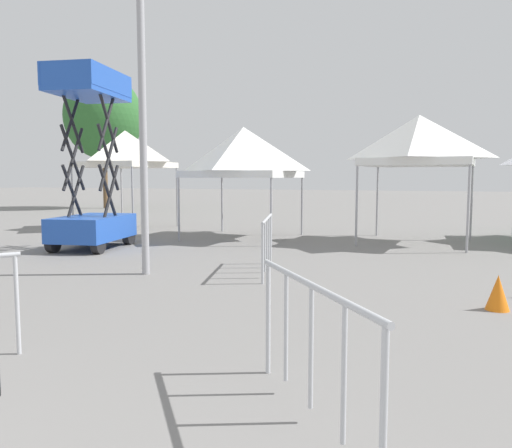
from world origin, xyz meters
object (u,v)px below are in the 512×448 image
(scissor_lift, at_px, (92,197))
(crowd_barrier_near_person, at_px, (267,234))
(traffic_cone_lot_center, at_px, (498,293))
(light_pole_near_lift, at_px, (141,37))
(canopy_tent_far_right, at_px, (243,152))
(canopy_tent_behind_center, at_px, (419,141))
(tree_behind_tents_center, at_px, (103,117))
(canopy_tent_far_left, at_px, (125,149))
(crowd_barrier_mid_lot, at_px, (311,325))

(scissor_lift, relative_size, crowd_barrier_near_person, 2.22)
(crowd_barrier_near_person, height_order, traffic_cone_lot_center, crowd_barrier_near_person)
(scissor_lift, xyz_separation_m, light_pole_near_lift, (3.20, -2.46, 3.04))
(canopy_tent_far_right, relative_size, canopy_tent_behind_center, 0.94)
(canopy_tent_far_right, distance_m, tree_behind_tents_center, 17.04)
(tree_behind_tents_center, distance_m, crowd_barrier_near_person, 22.49)
(canopy_tent_behind_center, height_order, traffic_cone_lot_center, canopy_tent_behind_center)
(tree_behind_tents_center, relative_size, traffic_cone_lot_center, 15.86)
(canopy_tent_behind_center, bearing_deg, scissor_lift, -152.54)
(canopy_tent_far_right, height_order, scissor_lift, scissor_lift)
(canopy_tent_far_right, height_order, traffic_cone_lot_center, canopy_tent_far_right)
(canopy_tent_far_left, relative_size, crowd_barrier_near_person, 1.72)
(canopy_tent_far_right, relative_size, crowd_barrier_near_person, 1.63)
(canopy_tent_behind_center, bearing_deg, canopy_tent_far_left, 176.37)
(light_pole_near_lift, bearing_deg, scissor_lift, 142.49)
(crowd_barrier_near_person, bearing_deg, canopy_tent_far_right, 116.80)
(crowd_barrier_near_person, relative_size, crowd_barrier_mid_lot, 1.21)
(canopy_tent_far_right, bearing_deg, canopy_tent_behind_center, 6.75)
(tree_behind_tents_center, bearing_deg, scissor_lift, -53.54)
(scissor_lift, height_order, light_pole_near_lift, light_pole_near_lift)
(scissor_lift, xyz_separation_m, crowd_barrier_near_person, (5.32, -1.52, -0.58))
(canopy_tent_far_left, height_order, light_pole_near_lift, light_pole_near_lift)
(traffic_cone_lot_center, bearing_deg, canopy_tent_far_left, 146.42)
(scissor_lift, bearing_deg, light_pole_near_lift, -37.51)
(canopy_tent_behind_center, distance_m, traffic_cone_lot_center, 7.58)
(canopy_tent_far_left, distance_m, canopy_tent_far_right, 5.22)
(scissor_lift, bearing_deg, tree_behind_tents_center, 126.46)
(crowd_barrier_mid_lot, bearing_deg, tree_behind_tents_center, 130.57)
(canopy_tent_far_left, height_order, crowd_barrier_mid_lot, canopy_tent_far_left)
(canopy_tent_behind_center, bearing_deg, light_pole_near_lift, -125.12)
(tree_behind_tents_center, bearing_deg, canopy_tent_far_left, -49.04)
(canopy_tent_far_right, xyz_separation_m, crowd_barrier_mid_lot, (4.77, -10.40, -1.82))
(light_pole_near_lift, xyz_separation_m, crowd_barrier_mid_lot, (4.38, -4.48, -3.62))
(traffic_cone_lot_center, bearing_deg, canopy_tent_far_right, 135.06)
(crowd_barrier_mid_lot, bearing_deg, canopy_tent_far_left, 130.26)
(canopy_tent_far_left, relative_size, canopy_tent_behind_center, 0.99)
(traffic_cone_lot_center, bearing_deg, light_pole_near_lift, 175.46)
(canopy_tent_far_left, xyz_separation_m, crowd_barrier_mid_lot, (9.84, -11.62, -2.08))
(canopy_tent_behind_center, xyz_separation_m, crowd_barrier_near_person, (-2.45, -5.57, -2.08))
(scissor_lift, xyz_separation_m, tree_behind_tents_center, (-10.32, 13.96, 4.02))
(canopy_tent_far_right, distance_m, crowd_barrier_near_person, 5.87)
(scissor_lift, relative_size, light_pole_near_lift, 0.59)
(scissor_lift, distance_m, crowd_barrier_mid_lot, 10.30)
(canopy_tent_far_left, xyz_separation_m, canopy_tent_behind_center, (10.04, -0.64, 0.00))
(light_pole_near_lift, bearing_deg, traffic_cone_lot_center, -4.54)
(crowd_barrier_near_person, xyz_separation_m, crowd_barrier_mid_lot, (2.26, -5.42, 0.00))
(light_pole_near_lift, relative_size, traffic_cone_lot_center, 15.46)
(scissor_lift, distance_m, traffic_cone_lot_center, 9.73)
(canopy_tent_far_left, relative_size, scissor_lift, 0.77)
(crowd_barrier_mid_lot, bearing_deg, crowd_barrier_near_person, 112.63)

